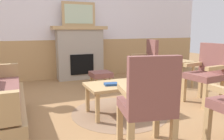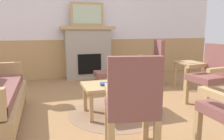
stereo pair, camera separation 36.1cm
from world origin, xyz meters
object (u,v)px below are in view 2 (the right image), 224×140
Objects in this scene: coffee_table at (116,87)px; book_on_table at (107,84)px; side_table at (188,67)px; framed_picture at (87,14)px; fireplace at (88,52)px; armchair_front_center at (132,101)px; footstool at (105,75)px; armchair_near_fireplace at (211,72)px; armchair_by_window_left at (153,60)px.

book_on_table is (-0.15, -0.04, 0.07)m from coffee_table.
framed_picture is at bearing 138.62° from side_table.
armchair_front_center is (-0.29, -3.54, -0.11)m from fireplace.
coffee_table is at bearing 79.18° from armchair_front_center.
book_on_table reaches higher than coffee_table.
framed_picture is 1.72m from footstool.
coffee_table is 0.98× the size of armchair_front_center.
armchair_front_center reaches higher than side_table.
armchair_by_window_left is at bearing 97.85° from armchair_near_fireplace.
footstool is at bearing 165.75° from side_table.
armchair_near_fireplace is at bearing -61.02° from framed_picture.
side_table is at bearing -41.83° from armchair_by_window_left.
armchair_front_center is (-0.40, -2.40, 0.25)m from footstool.
armchair_by_window_left is (1.23, -1.08, -0.11)m from fireplace.
armchair_front_center is at bearing -99.54° from footstool.
footstool is (0.35, 1.37, -0.17)m from book_on_table.
armchair_near_fireplace is at bearing -61.02° from fireplace.
armchair_front_center is at bearing -151.36° from armchair_near_fireplace.
armchair_near_fireplace is at bearing 28.64° from armchair_front_center.
framed_picture reaches higher than armchair_near_fireplace.
coffee_table is 1.11m from armchair_front_center.
coffee_table is 2.07m from side_table.
footstool is 0.41× the size of armchair_near_fireplace.
book_on_table is at bearing -164.09° from coffee_table.
book_on_table is 1.68m from armchair_near_fireplace.
coffee_table is at bearing -91.85° from framed_picture.
armchair_near_fireplace reaches higher than footstool.
armchair_front_center is (-0.05, -1.03, 0.08)m from book_on_table.
armchair_front_center is 1.78× the size of side_table.
coffee_table is at bearing -133.29° from armchair_by_window_left.
armchair_by_window_left is at bearing 138.17° from side_table.
book_on_table is at bearing -154.88° from side_table.
armchair_near_fireplace is 1.09m from side_table.
framed_picture is at bearing 95.86° from footstool.
armchair_by_window_left is (-0.21, 1.52, 0.00)m from armchair_near_fireplace.
book_on_table is at bearing -95.33° from fireplace.
armchair_near_fireplace is 1.97m from armchair_front_center.
armchair_by_window_left is 1.00× the size of armchair_front_center.
coffee_table is 1.53m from armchair_near_fireplace.
book_on_table is 2.22m from side_table.
armchair_near_fireplace is at bearing -108.13° from side_table.
book_on_table is 0.46× the size of footstool.
coffee_table reaches higher than footstool.
framed_picture is at bearing 138.82° from armchair_by_window_left.
armchair_by_window_left is at bearing 3.54° from footstool.
fireplace reaches higher than armchair_near_fireplace.
fireplace reaches higher than armchair_front_center.
footstool is 0.73× the size of side_table.
coffee_table is (-0.08, -2.47, -1.17)m from framed_picture.
armchair_near_fireplace is (1.44, -2.60, -1.02)m from framed_picture.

